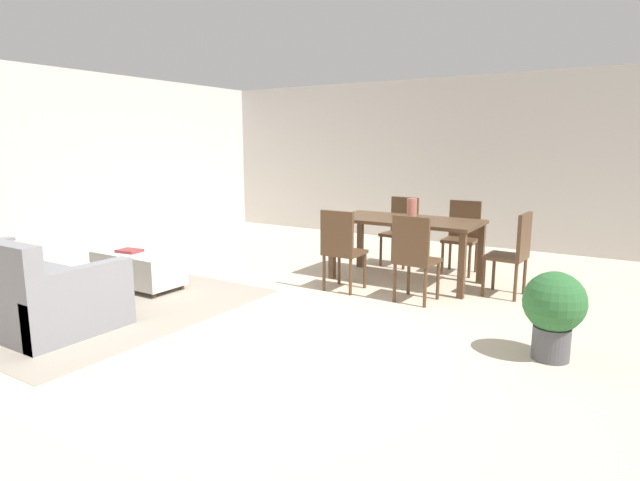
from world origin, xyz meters
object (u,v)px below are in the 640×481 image
at_px(couch, 13,290).
at_px(vase_centerpiece, 412,209).
at_px(dining_chair_head_east, 514,250).
at_px(dining_chair_near_left, 341,246).
at_px(potted_plant, 554,309).
at_px(dining_chair_near_right, 414,254).
at_px(dining_table, 406,226).
at_px(dining_chair_far_right, 462,232).
at_px(dining_chair_far_left, 401,227).
at_px(book_on_ottoman, 129,251).
at_px(ottoman_table, 138,268).

relative_size(couch, vase_centerpiece, 8.72).
relative_size(couch, dining_chair_head_east, 2.28).
relative_size(dining_chair_near_left, potted_plant, 1.33).
bearing_deg(potted_plant, dining_chair_near_right, 151.10).
bearing_deg(dining_table, couch, -127.80).
bearing_deg(dining_chair_head_east, dining_chair_far_right, 135.21).
distance_m(dining_chair_far_right, dining_chair_head_east, 1.14).
bearing_deg(couch, vase_centerpiece, 51.83).
height_order(dining_chair_head_east, potted_plant, dining_chair_head_east).
xyz_separation_m(couch, dining_table, (2.54, 3.28, 0.38)).
bearing_deg(dining_table, vase_centerpiece, 26.15).
distance_m(dining_chair_far_left, dining_chair_far_right, 0.84).
bearing_deg(dining_table, dining_chair_far_right, 61.25).
bearing_deg(potted_plant, book_on_ottoman, -175.31).
relative_size(couch, dining_chair_near_right, 2.28).
bearing_deg(dining_chair_near_left, ottoman_table, -151.29).
bearing_deg(vase_centerpiece, dining_chair_near_left, -120.19).
height_order(dining_chair_far_right, book_on_ottoman, dining_chair_far_right).
bearing_deg(potted_plant, dining_chair_far_right, 121.25).
bearing_deg(book_on_ottoman, couch, -89.24).
bearing_deg(dining_chair_head_east, ottoman_table, -152.67).
relative_size(couch, ottoman_table, 1.97).
relative_size(dining_table, vase_centerpiece, 7.18).
bearing_deg(vase_centerpiece, dining_chair_head_east, -1.39).
distance_m(ottoman_table, vase_centerpiece, 3.25).
bearing_deg(vase_centerpiece, dining_chair_far_right, 63.65).
xyz_separation_m(couch, vase_centerpiece, (2.60, 3.31, 0.60)).
xyz_separation_m(dining_chair_near_right, vase_centerpiece, (-0.37, 0.81, 0.36)).
xyz_separation_m(dining_chair_far_right, dining_chair_head_east, (0.81, -0.80, 0.00)).
relative_size(couch, potted_plant, 3.04).
bearing_deg(dining_chair_head_east, couch, -139.14).
relative_size(dining_chair_near_right, potted_plant, 1.33).
height_order(couch, vase_centerpiece, vase_centerpiece).
distance_m(dining_chair_near_right, dining_chair_far_left, 1.78).
bearing_deg(dining_chair_far_left, potted_plant, -46.17).
bearing_deg(dining_table, dining_chair_far_left, 116.75).
relative_size(ottoman_table, potted_plant, 1.54).
height_order(book_on_ottoman, potted_plant, potted_plant).
bearing_deg(vase_centerpiece, dining_table, -153.85).
height_order(dining_chair_near_left, dining_chair_far_left, same).
distance_m(dining_chair_far_left, potted_plant, 3.31).
bearing_deg(ottoman_table, dining_table, 37.90).
height_order(dining_chair_near_right, book_on_ottoman, dining_chair_near_right).
bearing_deg(couch, dining_chair_far_right, 53.83).
bearing_deg(book_on_ottoman, dining_chair_near_right, 21.42).
height_order(dining_chair_near_right, potted_plant, dining_chair_near_right).
bearing_deg(dining_chair_head_east, dining_chair_near_right, -136.56).
distance_m(couch, potted_plant, 4.75).
xyz_separation_m(dining_chair_near_right, dining_chair_head_east, (0.82, 0.78, 0.00)).
height_order(couch, dining_table, couch).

